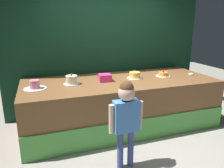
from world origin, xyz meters
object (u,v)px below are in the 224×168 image
(pink_box, at_px, (105,78))
(cake_far_left, at_px, (35,85))
(cake_center_right, at_px, (135,75))
(cake_far_right, at_px, (163,74))
(donut, at_px, (191,74))
(cake_center_left, at_px, (72,80))
(child_figure, at_px, (126,113))

(pink_box, bearing_deg, cake_far_left, -175.85)
(cake_center_right, height_order, cake_far_right, cake_center_right)
(cake_far_right, bearing_deg, pink_box, 179.19)
(donut, xyz_separation_m, cake_center_left, (-2.38, 0.10, 0.05))
(donut, xyz_separation_m, cake_center_right, (-1.19, 0.12, 0.04))
(child_figure, relative_size, cake_center_left, 4.29)
(cake_center_left, bearing_deg, child_figure, -68.16)
(cake_far_left, xyz_separation_m, cake_center_right, (1.79, 0.11, 0.00))
(cake_far_left, bearing_deg, child_figure, -46.44)
(cake_center_left, xyz_separation_m, cake_center_right, (1.19, 0.02, -0.02))
(cake_far_left, xyz_separation_m, cake_far_right, (2.38, 0.07, -0.02))
(cake_center_right, bearing_deg, child_figure, -119.04)
(cake_center_left, bearing_deg, donut, -2.50)
(cake_center_left, height_order, cake_center_right, cake_center_left)
(cake_far_left, bearing_deg, donut, -0.31)
(pink_box, distance_m, cake_far_left, 1.19)
(donut, bearing_deg, child_figure, -149.07)
(pink_box, xyz_separation_m, donut, (1.79, -0.10, -0.05))
(pink_box, xyz_separation_m, cake_center_left, (-0.60, 0.00, 0.01))
(cake_center_right, bearing_deg, pink_box, -178.03)
(pink_box, relative_size, cake_center_left, 0.76)
(pink_box, height_order, cake_center_left, cake_center_left)
(cake_center_left, distance_m, cake_center_right, 1.19)
(cake_far_left, distance_m, cake_center_left, 0.60)
(child_figure, bearing_deg, cake_far_right, 43.29)
(child_figure, relative_size, cake_far_left, 3.43)
(cake_center_left, relative_size, cake_center_right, 0.96)
(donut, relative_size, cake_far_left, 0.31)
(child_figure, xyz_separation_m, cake_center_left, (-0.50, 1.24, 0.18))
(child_figure, distance_m, pink_box, 1.25)
(donut, height_order, cake_far_left, cake_far_left)
(child_figure, bearing_deg, pink_box, 85.34)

